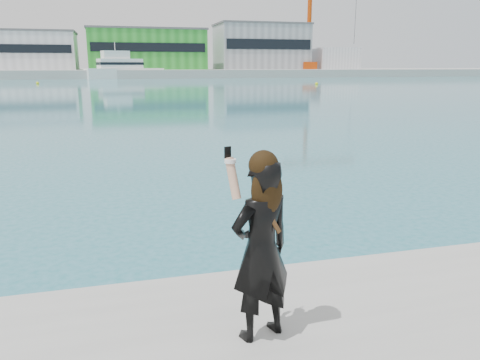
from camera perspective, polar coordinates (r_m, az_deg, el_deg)
The scene contains 11 objects.
far_quay at distance 133.98m, azimuth -14.70°, elevation 12.48°, with size 320.00×40.00×2.00m, color #9E9E99.
warehouse_white at distance 133.56m, azimuth -24.61°, elevation 14.18°, with size 24.48×15.35×9.50m.
warehouse_green at distance 132.34m, azimuth -11.27°, elevation 15.36°, with size 30.60×16.36×10.50m.
warehouse_grey_right at distance 138.40m, azimuth 2.57°, elevation 15.94°, with size 25.50×15.35×12.50m.
ancillary_shed at distance 144.65m, azimuth 11.41°, elevation 14.31°, with size 12.00×10.00×6.00m, color silver.
dock_crane at distance 137.84m, azimuth 8.93°, elevation 18.64°, with size 23.00×4.00×24.00m.
flagpole_right at distance 127.21m, azimuth -4.45°, elevation 15.32°, with size 1.28×0.16×8.00m.
motor_yacht at distance 116.93m, azimuth -14.15°, elevation 13.04°, with size 18.63×9.58×8.38m.
buoy_near at distance 79.58m, azimuth 9.32°, elevation 11.39°, with size 0.50×0.50×0.50m, color #FFFD0D.
buoy_far at distance 88.51m, azimuth -23.45°, elevation 10.68°, with size 0.50×0.50×0.50m, color #FFFD0D.
woman at distance 4.04m, azimuth 2.60°, elevation -7.90°, with size 0.68×0.55×1.71m.
Camera 1 is at (-1.52, -3.95, 3.16)m, focal length 35.00 mm.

